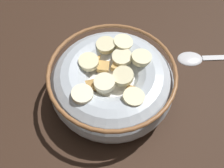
# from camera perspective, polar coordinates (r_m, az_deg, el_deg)

# --- Properties ---
(ground_plane) EXTENTS (1.35, 1.35, 0.02)m
(ground_plane) POSITION_cam_1_polar(r_m,az_deg,el_deg) (0.44, 0.00, -2.80)
(ground_plane) COLOR #332116
(cereal_bowl) EXTENTS (0.19, 0.19, 0.07)m
(cereal_bowl) POSITION_cam_1_polar(r_m,az_deg,el_deg) (0.40, 0.01, 0.41)
(cereal_bowl) COLOR #B2BCC6
(cereal_bowl) RESTS_ON ground_plane
(spoon) EXTENTS (0.16, 0.10, 0.01)m
(spoon) POSITION_cam_1_polar(r_m,az_deg,el_deg) (0.50, 19.04, 5.38)
(spoon) COLOR silver
(spoon) RESTS_ON ground_plane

